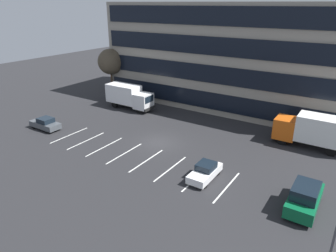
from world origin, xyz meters
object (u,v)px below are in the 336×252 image
box_truck_white (129,96)px  suv_forest (305,197)px  box_truck_orange (314,130)px  sedan_charcoal (45,124)px  bare_tree (110,62)px  sedan_white (205,171)px

box_truck_white → suv_forest: box_truck_white is taller
box_truck_white → suv_forest: size_ratio=1.54×
box_truck_orange → box_truck_white: bearing=-178.6°
suv_forest → sedan_charcoal: bearing=-178.8°
box_truck_orange → sedan_charcoal: (-27.89, -12.25, -1.31)m
box_truck_orange → suv_forest: size_ratio=1.63×
box_truck_white → suv_forest: 28.31m
suv_forest → bare_tree: 36.12m
sedan_charcoal → sedan_white: (21.33, 0.52, -0.02)m
sedan_white → bare_tree: size_ratio=0.51×
suv_forest → sedan_charcoal: 29.41m
box_truck_orange → sedan_white: (-6.57, -11.74, -1.34)m
box_truck_white → suv_forest: bearing=-23.0°
sedan_charcoal → bare_tree: bearing=102.1°
suv_forest → sedan_charcoal: size_ratio=1.16×
box_truck_white → box_truck_orange: size_ratio=0.94×
suv_forest → box_truck_orange: bearing=97.4°
box_truck_white → sedan_charcoal: (-3.35, -11.67, -1.20)m
box_truck_white → sedan_white: (17.98, -11.15, -1.23)m
sedan_white → box_truck_white: bearing=148.2°
box_truck_white → sedan_white: size_ratio=1.85×
box_truck_white → box_truck_orange: box_truck_orange is taller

